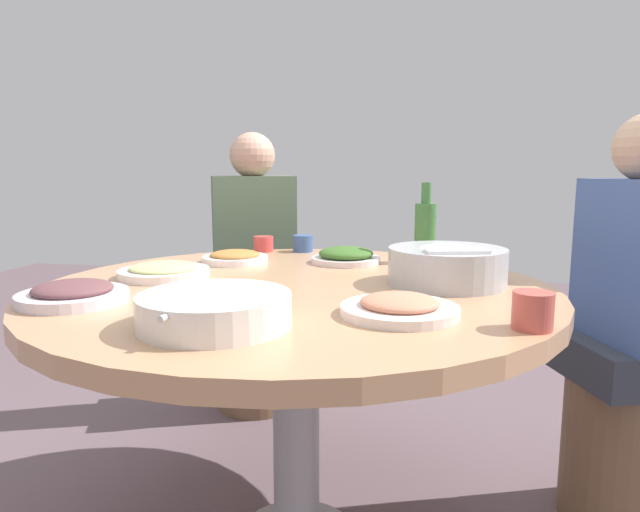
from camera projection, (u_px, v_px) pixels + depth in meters
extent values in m
cylinder|color=#99999E|center=(296.00, 422.00, 1.49)|extent=(0.13, 0.13, 0.67)
cylinder|color=tan|center=(295.00, 293.00, 1.43)|extent=(1.32, 1.32, 0.04)
cylinder|color=#B2B5BA|center=(447.00, 266.00, 1.43)|extent=(0.30, 0.30, 0.10)
ellipsoid|color=white|center=(447.00, 264.00, 1.43)|extent=(0.25, 0.25, 0.10)
cube|color=white|center=(457.00, 251.00, 1.34)|extent=(0.09, 0.16, 0.01)
cylinder|color=white|center=(215.00, 310.00, 1.04)|extent=(0.29, 0.29, 0.06)
cylinder|color=black|center=(215.00, 313.00, 1.05)|extent=(0.26, 0.26, 0.04)
cylinder|color=silver|center=(215.00, 298.00, 1.04)|extent=(0.32, 0.07, 0.01)
cylinder|color=silver|center=(73.00, 297.00, 1.24)|extent=(0.24, 0.24, 0.02)
ellipsoid|color=brown|center=(73.00, 289.00, 1.23)|extent=(0.17, 0.17, 0.04)
cylinder|color=white|center=(164.00, 273.00, 1.53)|extent=(0.25, 0.25, 0.02)
ellipsoid|color=#C3C67C|center=(164.00, 268.00, 1.53)|extent=(0.19, 0.19, 0.03)
cylinder|color=silver|center=(346.00, 260.00, 1.77)|extent=(0.22, 0.22, 0.02)
ellipsoid|color=#396325|center=(346.00, 253.00, 1.76)|extent=(0.17, 0.17, 0.04)
cylinder|color=silver|center=(400.00, 310.00, 1.13)|extent=(0.24, 0.24, 0.02)
ellipsoid|color=tan|center=(400.00, 302.00, 1.12)|extent=(0.16, 0.16, 0.03)
cylinder|color=white|center=(235.00, 259.00, 1.77)|extent=(0.21, 0.21, 0.02)
ellipsoid|color=#B77437|center=(235.00, 255.00, 1.77)|extent=(0.16, 0.16, 0.03)
cylinder|color=#3F7539|center=(425.00, 233.00, 1.76)|extent=(0.07, 0.07, 0.19)
cylinder|color=#3F7539|center=(426.00, 193.00, 1.74)|extent=(0.03, 0.03, 0.07)
cylinder|color=#CC4340|center=(263.00, 244.00, 2.01)|extent=(0.07, 0.07, 0.06)
cylinder|color=#38548D|center=(303.00, 243.00, 2.00)|extent=(0.07, 0.07, 0.06)
cylinder|color=#C14F44|center=(533.00, 311.00, 1.02)|extent=(0.07, 0.07, 0.07)
cylinder|color=brown|center=(623.00, 450.00, 1.64)|extent=(0.34, 0.34, 0.43)
cube|color=#2D333D|center=(631.00, 361.00, 1.60)|extent=(0.41, 0.43, 0.12)
cube|color=#445D9B|center=(640.00, 262.00, 1.55)|extent=(0.39, 0.30, 0.46)
cylinder|color=brown|center=(256.00, 358.00, 2.44)|extent=(0.35, 0.35, 0.43)
cube|color=#2D333D|center=(255.00, 297.00, 2.40)|extent=(0.44, 0.43, 0.12)
cube|color=#587155|center=(254.00, 230.00, 2.36)|extent=(0.32, 0.39, 0.46)
sphere|color=tan|center=(252.00, 155.00, 2.31)|extent=(0.19, 0.19, 0.19)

